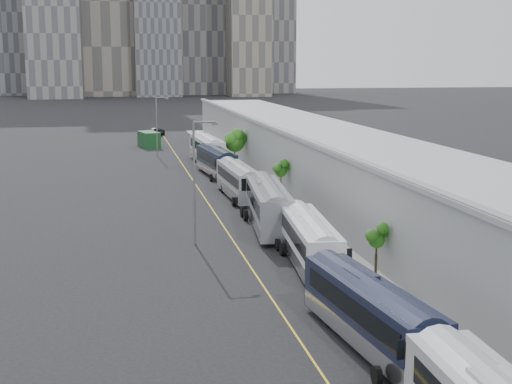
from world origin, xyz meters
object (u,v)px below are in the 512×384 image
object	(u,v)px
bus_2	(309,246)
shipping_container	(149,139)
bus_1	(369,318)
street_lamp_far	(158,122)
bus_5	(216,164)
bus_4	(238,184)
street_lamp_near	(196,175)
bus_3	(268,210)
bus_6	(207,152)
suv	(156,132)

from	to	relation	value
bus_2	shipping_container	size ratio (longest dim) A/B	2.21
bus_1	street_lamp_far	distance (m)	79.06
bus_5	bus_4	bearing A→B (deg)	-94.80
street_lamp_far	shipping_container	size ratio (longest dim) A/B	1.62
bus_2	shipping_container	world-z (taller)	bus_2
street_lamp_near	bus_4	bearing A→B (deg)	71.13
bus_4	street_lamp_far	world-z (taller)	street_lamp_far
bus_2	street_lamp_far	xyz separation A→B (m)	(-6.97, 63.99, 3.78)
bus_3	bus_2	bearing A→B (deg)	-82.37
bus_1	bus_6	world-z (taller)	bus_6
bus_4	street_lamp_near	bearing A→B (deg)	-111.00
bus_4	street_lamp_near	size ratio (longest dim) A/B	1.28
bus_1	bus_4	distance (m)	41.88
street_lamp_near	street_lamp_far	world-z (taller)	street_lamp_near
bus_2	street_lamp_near	size ratio (longest dim) A/B	1.27
bus_6	bus_2	bearing A→B (deg)	-92.59
bus_3	bus_1	bearing A→B (deg)	-85.32
bus_2	shipping_container	distance (m)	77.51
bus_2	suv	size ratio (longest dim) A/B	2.30
bus_2	bus_3	xyz separation A→B (m)	(-0.43, 12.10, 0.18)
bus_2	bus_6	bearing A→B (deg)	95.59
street_lamp_near	suv	bearing A→B (deg)	89.06
bus_5	street_lamp_near	bearing A→B (deg)	-105.94
bus_4	street_lamp_far	bearing A→B (deg)	97.78
bus_2	bus_4	xyz separation A→B (m)	(-0.54, 27.14, 0.02)
bus_3	street_lamp_near	world-z (taller)	street_lamp_near
street_lamp_near	suv	size ratio (longest dim) A/B	1.81
bus_6	suv	distance (m)	41.81
bus_2	bus_5	xyz separation A→B (m)	(-0.77, 42.94, 0.02)
street_lamp_far	suv	xyz separation A→B (m)	(1.26, 31.89, -4.55)
bus_1	bus_5	world-z (taller)	bus_5
bus_1	bus_5	xyz separation A→B (m)	(0.08, 57.68, 0.05)
street_lamp_near	shipping_container	distance (m)	69.48
bus_5	street_lamp_far	world-z (taller)	street_lamp_far
bus_4	bus_6	distance (m)	27.27
bus_4	bus_5	distance (m)	15.80
bus_1	bus_2	bearing A→B (deg)	80.79
bus_5	bus_2	bearing A→B (deg)	-94.62
street_lamp_far	bus_2	bearing A→B (deg)	-83.78
bus_1	suv	world-z (taller)	bus_1
bus_2	bus_5	size ratio (longest dim) A/B	0.99
bus_4	bus_6	world-z (taller)	bus_6
shipping_container	suv	xyz separation A→B (m)	(2.15, 18.77, -0.58)
bus_3	street_lamp_near	xyz separation A→B (m)	(-6.72, -4.32, 3.94)
street_lamp_near	street_lamp_far	xyz separation A→B (m)	(0.18, 56.22, -0.34)
street_lamp_far	suv	distance (m)	32.24
bus_3	bus_4	bearing A→B (deg)	95.98
bus_1	bus_5	bearing A→B (deg)	84.02
bus_3	street_lamp_near	distance (m)	8.91
bus_2	bus_3	bearing A→B (deg)	97.05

